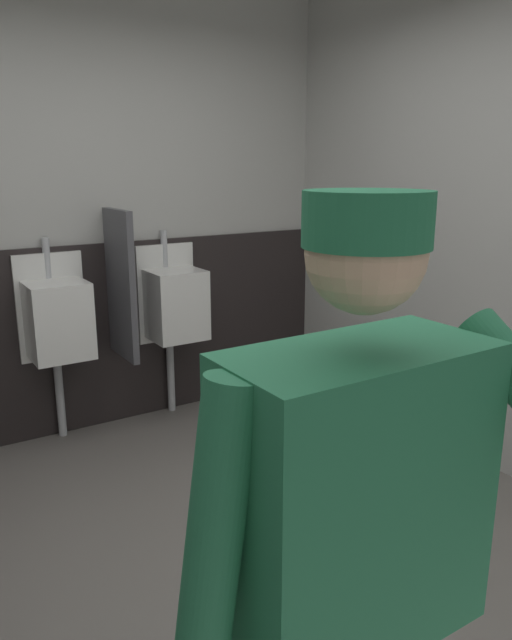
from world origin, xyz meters
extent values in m
cube|color=slate|center=(0.00, 0.00, -0.02)|extent=(4.13, 4.38, 0.04)
cube|color=#B2B2AD|center=(0.00, 1.95, 1.44)|extent=(4.13, 0.12, 2.87)
cube|color=black|center=(0.00, 1.87, 0.59)|extent=(3.53, 0.03, 1.18)
cube|color=white|center=(-0.16, 1.86, 0.83)|extent=(0.40, 0.05, 0.65)
cube|color=white|center=(-0.16, 1.69, 0.78)|extent=(0.34, 0.30, 0.45)
cylinder|color=#B7BABF|center=(-0.16, 1.85, 1.12)|extent=(0.04, 0.04, 0.24)
cylinder|color=#B7BABF|center=(-0.16, 1.82, 0.28)|extent=(0.05, 0.05, 0.55)
cube|color=white|center=(0.59, 1.86, 0.83)|extent=(0.40, 0.05, 0.65)
cube|color=white|center=(0.59, 1.69, 0.78)|extent=(0.34, 0.30, 0.45)
cylinder|color=#B7BABF|center=(0.59, 1.85, 1.12)|extent=(0.04, 0.04, 0.24)
cylinder|color=#B7BABF|center=(0.59, 1.82, 0.28)|extent=(0.05, 0.05, 0.55)
cube|color=#4C4C51|center=(0.22, 1.66, 0.95)|extent=(0.04, 0.40, 0.90)
cube|color=#26724C|center=(-0.35, -1.07, 1.08)|extent=(0.49, 0.24, 0.56)
cylinder|color=#26724C|center=(-0.63, -1.07, 1.08)|extent=(0.17, 0.09, 0.56)
sphere|color=#D8AD8C|center=(-0.35, -1.07, 1.52)|extent=(0.20, 0.20, 0.20)
cylinder|color=#26724C|center=(-0.35, -1.07, 1.57)|extent=(0.21, 0.21, 0.09)
camera|label=1|loc=(-1.02, -1.79, 1.66)|focal=33.95mm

